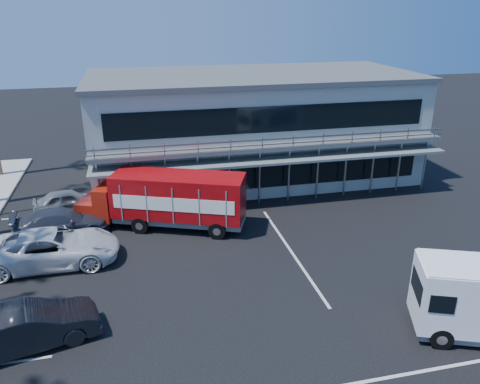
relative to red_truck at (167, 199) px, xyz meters
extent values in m
plane|color=black|center=(3.78, -7.22, -1.72)|extent=(120.00, 120.00, 0.00)
cube|color=#9DA395|center=(6.78, 7.78, 1.78)|extent=(22.00, 10.00, 7.00)
cube|color=#515454|center=(6.78, 7.78, 5.43)|extent=(22.40, 10.40, 0.30)
cube|color=#515454|center=(6.78, 2.18, 1.88)|extent=(22.00, 1.20, 0.25)
cube|color=gray|center=(6.78, 1.63, 2.38)|extent=(22.00, 0.08, 0.90)
cube|color=slate|center=(6.78, 1.88, 1.18)|extent=(22.00, 1.80, 0.15)
cube|color=black|center=(6.78, 2.76, -0.12)|extent=(20.00, 0.06, 1.60)
cube|color=black|center=(6.78, 2.76, 3.48)|extent=(20.00, 0.06, 1.60)
cube|color=#A0190C|center=(-4.13, 1.66, -0.82)|extent=(1.91, 2.33, 1.07)
cube|color=#A0190C|center=(-3.22, 1.29, -0.33)|extent=(1.66, 2.41, 1.88)
cube|color=black|center=(-3.22, 1.29, 0.21)|extent=(0.75, 1.78, 0.63)
cube|color=#A90A11|center=(0.60, -0.24, 0.25)|extent=(7.47, 4.74, 2.32)
cube|color=slate|center=(0.60, -0.24, -1.13)|extent=(7.34, 4.43, 0.27)
cube|color=white|center=(0.18, -1.29, 0.16)|extent=(6.12, 2.48, 0.76)
cube|color=white|center=(1.02, 0.81, 0.16)|extent=(6.12, 2.48, 0.76)
cylinder|color=black|center=(-4.25, 0.65, -1.25)|extent=(0.97, 0.61, 0.93)
cylinder|color=black|center=(-3.51, 2.47, -1.25)|extent=(0.97, 0.61, 0.93)
cylinder|color=black|center=(-1.59, -0.42, -1.25)|extent=(0.97, 0.61, 0.93)
cylinder|color=black|center=(-0.86, 1.41, -1.25)|extent=(0.97, 0.61, 0.93)
cylinder|color=black|center=(2.39, -2.02, -1.25)|extent=(0.97, 0.61, 0.93)
cylinder|color=black|center=(3.12, -0.19, -1.25)|extent=(0.97, 0.61, 0.93)
cube|color=black|center=(8.28, -11.11, 0.25)|extent=(0.68, 1.62, 0.83)
cylinder|color=black|center=(8.73, -12.28, -1.30)|extent=(0.88, 0.57, 0.84)
cylinder|color=black|center=(9.41, -10.56, -1.30)|extent=(0.88, 0.57, 0.84)
imported|color=black|center=(-5.72, -8.82, -0.92)|extent=(5.12, 2.83, 1.60)
imported|color=silver|center=(-5.72, -2.82, -0.86)|extent=(6.18, 2.87, 1.71)
imported|color=#303541|center=(-5.72, 0.38, -0.99)|extent=(5.16, 2.56, 1.44)
imported|color=gray|center=(-5.72, 3.58, -1.04)|extent=(4.14, 2.22, 1.34)
camera|label=1|loc=(-1.43, -24.03, 9.84)|focal=35.00mm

